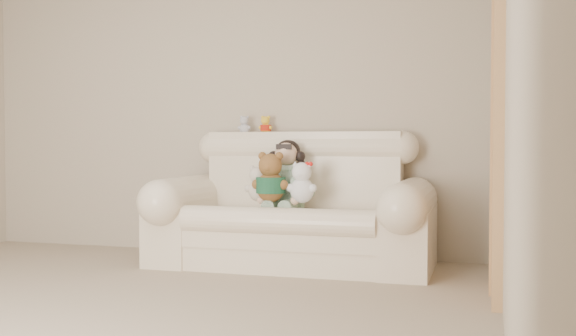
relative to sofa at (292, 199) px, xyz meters
The scene contains 11 objects.
floor 2.19m from the sofa, 110.34° to the right, with size 5.00×5.00×0.00m, color gray.
wall_back 1.19m from the sofa, 145.68° to the left, with size 4.50×4.50×0.00m, color #B3A88E.
wall_right 2.62m from the sofa, 52.87° to the right, with size 5.00×5.00×0.00m, color #B3A88E.
sofa is the anchor object (origin of this frame).
door_panel 1.68m from the sofa, 22.06° to the right, with size 0.06×0.90×2.10m, color #AF874B.
seated_child 0.21m from the sofa, 129.60° to the left, with size 0.33×0.40×0.55m, color #2F6D3F, non-canonical shape.
brown_teddy 0.28m from the sofa, 128.39° to the right, with size 0.28×0.21×0.44m, color brown, non-canonical shape.
white_cat 0.24m from the sofa, 48.49° to the right, with size 0.23×0.18×0.36m, color white, non-canonical shape.
cream_teddy 0.29m from the sofa, 153.65° to the right, with size 0.20×0.16×0.32m, color beige, non-canonical shape.
yellow_mini_bear 0.77m from the sofa, 131.18° to the left, with size 0.11×0.09×0.18m, color yellow, non-canonical shape.
grey_mini_plush 0.87m from the sofa, 143.98° to the left, with size 0.12×0.09×0.18m, color silver, non-canonical shape.
Camera 1 is at (2.17, -2.93, 0.93)m, focal length 42.36 mm.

